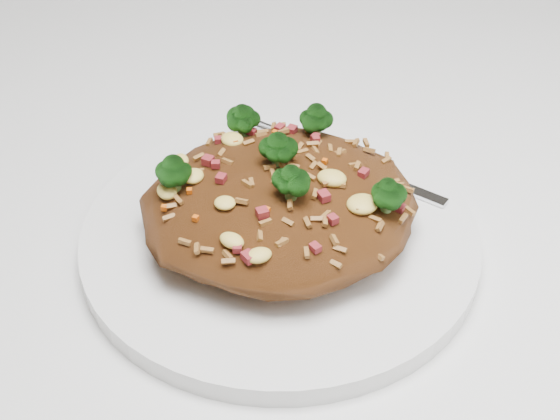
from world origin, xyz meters
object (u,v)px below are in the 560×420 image
(plate, at_px, (280,237))
(fried_rice, at_px, (280,194))
(fork, at_px, (349,165))
(dining_table, at_px, (346,265))

(plate, relative_size, fried_rice, 1.48)
(plate, bearing_deg, fork, 41.57)
(fork, bearing_deg, plate, -92.28)
(fried_rice, distance_m, fork, 0.08)
(plate, distance_m, fried_rice, 0.03)
(dining_table, height_order, fried_rice, fried_rice)
(dining_table, height_order, plate, plate)
(dining_table, relative_size, plate, 4.81)
(plate, relative_size, fork, 1.96)
(dining_table, relative_size, fried_rice, 7.14)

